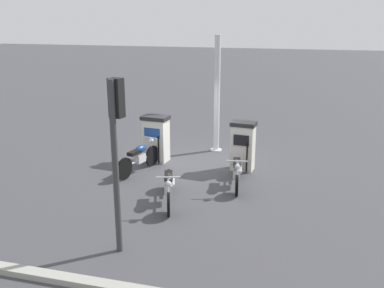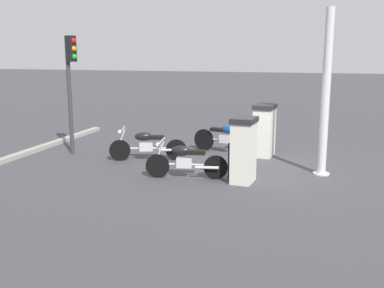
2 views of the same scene
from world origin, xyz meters
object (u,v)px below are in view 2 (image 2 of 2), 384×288
motorcycle_far_pump (185,160)px  roadside_traffic_light (71,74)px  fuel_pump_far (243,150)px  motorcycle_extra (147,144)px  fuel_pump_near (264,130)px  canopy_support_pole (326,97)px  motorcycle_near_pump (225,137)px

motorcycle_far_pump → roadside_traffic_light: (3.96, -1.47, 1.89)m
fuel_pump_far → motorcycle_extra: (2.96, -1.27, -0.31)m
fuel_pump_near → fuel_pump_far: 2.83m
motorcycle_extra → canopy_support_pole: 4.86m
fuel_pump_near → motorcycle_near_pump: (1.15, -0.06, -0.28)m
fuel_pump_far → canopy_support_pole: 2.39m
fuel_pump_far → motorcycle_near_pump: bearing=-68.3°
fuel_pump_near → motorcycle_far_pump: 3.26m
fuel_pump_far → canopy_support_pole: size_ratio=0.38×
motorcycle_near_pump → canopy_support_pole: 3.56m
motorcycle_extra → roadside_traffic_light: size_ratio=0.59×
motorcycle_near_pump → canopy_support_pole: bearing=150.1°
fuel_pump_near → canopy_support_pole: 2.56m
motorcycle_extra → canopy_support_pole: (-4.64, 0.00, 1.44)m
canopy_support_pole → fuel_pump_near: bearing=-43.0°
motorcycle_near_pump → fuel_pump_near: bearing=176.9°
motorcycle_near_pump → roadside_traffic_light: 4.82m
motorcycle_near_pump → motorcycle_far_pump: size_ratio=1.04×
roadside_traffic_light → fuel_pump_near: bearing=-164.6°
fuel_pump_far → motorcycle_extra: size_ratio=0.74×
motorcycle_far_pump → fuel_pump_far: bearing=-175.4°
motorcycle_near_pump → motorcycle_far_pump: (0.21, 3.00, -0.04)m
canopy_support_pole → roadside_traffic_light: bearing=-0.8°
fuel_pump_near → motorcycle_near_pump: fuel_pump_near is taller
motorcycle_near_pump → motorcycle_extra: bearing=41.9°
fuel_pump_near → motorcycle_far_pump: fuel_pump_near is taller
fuel_pump_near → motorcycle_far_pump: bearing=65.1°
motorcycle_near_pump → roadside_traffic_light: roadside_traffic_light is taller
fuel_pump_far → roadside_traffic_light: 5.71m
fuel_pump_near → motorcycle_extra: 3.36m
fuel_pump_far → motorcycle_extra: bearing=-23.2°
motorcycle_extra → canopy_support_pole: bearing=180.0°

